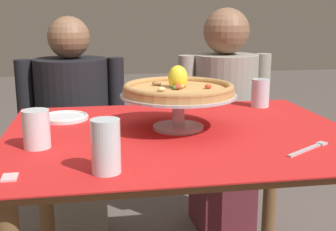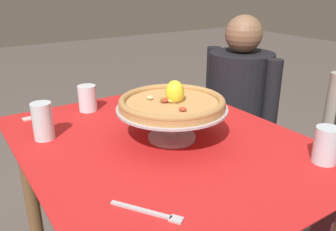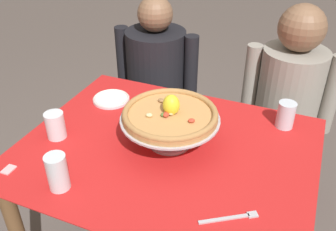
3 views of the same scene
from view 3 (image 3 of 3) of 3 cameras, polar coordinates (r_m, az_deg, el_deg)
dining_table at (r=1.54m, az=-0.27°, el=-8.51°), size 1.14×0.92×0.76m
pizza_stand at (r=1.44m, az=0.41°, el=-1.45°), size 0.39×0.39×0.12m
pizza at (r=1.42m, az=0.42°, el=0.26°), size 0.37×0.37×0.09m
water_glass_front_left at (r=1.32m, az=-16.57°, el=-8.65°), size 0.07×0.07×0.13m
water_glass_back_right at (r=1.64m, az=17.61°, el=-0.15°), size 0.07×0.07×0.12m
water_glass_side_left at (r=1.57m, az=-16.88°, el=-1.69°), size 0.08×0.08×0.11m
side_plate at (r=1.79m, az=-8.72°, el=2.55°), size 0.17×0.17×0.02m
dinner_fork at (r=1.22m, az=9.81°, el=-15.22°), size 0.17×0.12×0.01m
sugar_packet at (r=1.49m, az=-23.31°, el=-7.64°), size 0.04×0.05×0.00m
diner_left at (r=2.29m, az=-1.76°, el=3.70°), size 0.51×0.37×1.13m
diner_right at (r=2.13m, az=17.48°, el=0.20°), size 0.49×0.35×1.17m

